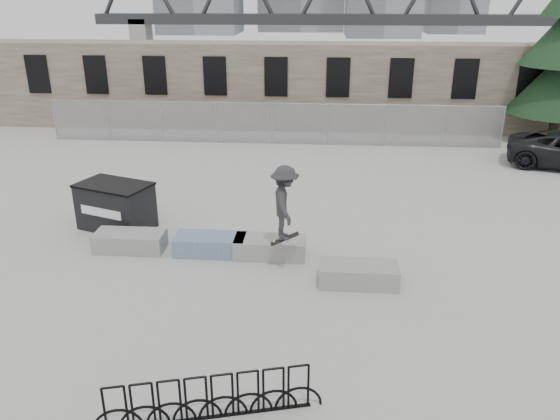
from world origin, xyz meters
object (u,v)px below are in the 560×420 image
object	(u,v)px
dumpster	(116,206)
bike_rack	(209,398)
planter_far_left	(130,240)
planter_offset	(359,274)
skateboarder	(285,203)
planter_center_left	(210,244)
planter_center_right	(270,247)

from	to	relation	value
dumpster	bike_rack	world-z (taller)	dumpster
planter_far_left	dumpster	world-z (taller)	dumpster
planter_offset	skateboarder	size ratio (longest dim) A/B	0.92
planter_center_left	bike_rack	world-z (taller)	bike_rack
planter_center_left	planter_center_right	world-z (taller)	same
planter_offset	planter_center_right	bearing A→B (deg)	149.71
planter_far_left	skateboarder	xyz separation A→B (m)	(4.54, -0.81, 1.61)
planter_far_left	bike_rack	distance (m)	7.45
planter_far_left	planter_offset	xyz separation A→B (m)	(6.49, -1.51, 0.00)
bike_rack	planter_far_left	bearing A→B (deg)	119.18
planter_center_right	bike_rack	size ratio (longest dim) A/B	0.51
planter_offset	planter_far_left	bearing A→B (deg)	166.92
planter_center_left	skateboarder	size ratio (longest dim) A/B	0.92
planter_center_left	planter_offset	size ratio (longest dim) A/B	1.00
planter_far_left	skateboarder	world-z (taller)	skateboarder
skateboarder	dumpster	bearing A→B (deg)	56.71
planter_center_left	planter_far_left	bearing A→B (deg)	178.86
planter_far_left	planter_offset	distance (m)	6.66
planter_offset	dumpster	size ratio (longest dim) A/B	0.78
planter_far_left	planter_center_left	world-z (taller)	same
bike_rack	planter_center_left	bearing A→B (deg)	101.11
planter_offset	bike_rack	distance (m)	5.76
bike_rack	dumpster	bearing A→B (deg)	119.58
planter_center_right	skateboarder	bearing A→B (deg)	-56.69
bike_rack	planter_center_right	bearing A→B (deg)	86.03
planter_center_right	skateboarder	distance (m)	1.82
planter_center_right	planter_offset	xyz separation A→B (m)	(2.41, -1.41, 0.00)
planter_center_right	planter_offset	world-z (taller)	same
planter_offset	skateboarder	distance (m)	2.62
dumpster	planter_far_left	bearing A→B (deg)	-38.61
planter_center_right	dumpster	bearing A→B (deg)	161.90
planter_far_left	bike_rack	size ratio (longest dim) A/B	0.51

